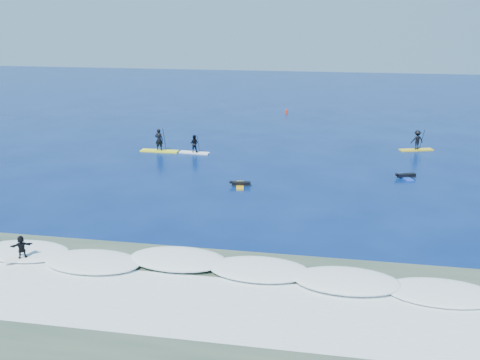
% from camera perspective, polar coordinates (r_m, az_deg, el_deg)
% --- Properties ---
extents(ground, '(160.00, 160.00, 0.00)m').
position_cam_1_polar(ground, '(35.00, -3.81, -1.99)').
color(ground, '#04174A').
rests_on(ground, ground).
extents(shallow_water, '(90.00, 13.00, 0.01)m').
position_cam_1_polar(shallow_water, '(22.91, -12.41, -13.50)').
color(shallow_water, '#324438').
rests_on(shallow_water, ground).
extents(breaking_wave, '(40.00, 6.00, 0.30)m').
position_cam_1_polar(breaking_wave, '(26.17, -9.09, -9.17)').
color(breaking_wave, white).
rests_on(breaking_wave, ground).
extents(whitewater, '(34.00, 5.00, 0.02)m').
position_cam_1_polar(whitewater, '(23.71, -11.49, -12.32)').
color(whitewater, silver).
rests_on(whitewater, ground).
extents(sup_paddler_left, '(3.33, 0.85, 2.33)m').
position_cam_1_polar(sup_paddler_left, '(47.15, -8.61, 3.89)').
color(sup_paddler_left, '#F0F61A').
rests_on(sup_paddler_left, ground).
extents(sup_paddler_center, '(2.68, 0.89, 1.84)m').
position_cam_1_polar(sup_paddler_center, '(46.21, -4.90, 3.70)').
color(sup_paddler_center, white).
rests_on(sup_paddler_center, ground).
extents(sup_paddler_right, '(3.03, 1.63, 2.07)m').
position_cam_1_polar(sup_paddler_right, '(49.49, 18.35, 3.93)').
color(sup_paddler_right, gold).
rests_on(sup_paddler_right, ground).
extents(prone_paddler_near, '(1.50, 1.94, 0.39)m').
position_cam_1_polar(prone_paddler_near, '(37.37, 0.01, -0.46)').
color(prone_paddler_near, gold).
rests_on(prone_paddler_near, ground).
extents(prone_paddler_far, '(1.54, 2.04, 0.41)m').
position_cam_1_polar(prone_paddler_far, '(41.05, 17.21, 0.40)').
color(prone_paddler_far, '#183EB8').
rests_on(prone_paddler_far, ground).
extents(wave_surfer, '(1.70, 1.27, 1.23)m').
position_cam_1_polar(wave_surfer, '(28.08, -22.26, -6.80)').
color(wave_surfer, white).
rests_on(wave_surfer, breaking_wave).
extents(marker_buoy, '(0.28, 0.28, 0.67)m').
position_cam_1_polar(marker_buoy, '(64.66, 4.95, 7.30)').
color(marker_buoy, red).
rests_on(marker_buoy, ground).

